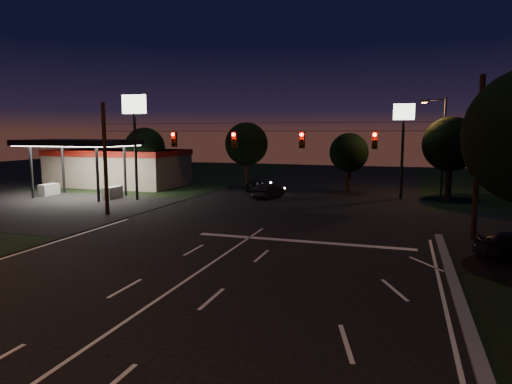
% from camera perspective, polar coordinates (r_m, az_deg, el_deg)
% --- Properties ---
extents(ground, '(140.00, 140.00, 0.00)m').
position_cam_1_polar(ground, '(16.00, -14.64, -14.50)').
color(ground, black).
rests_on(ground, ground).
extents(cross_street_left, '(20.00, 16.00, 0.02)m').
position_cam_1_polar(cross_street_left, '(40.45, -26.44, -1.73)').
color(cross_street_left, black).
rests_on(cross_street_left, ground).
extents(stop_bar, '(12.00, 0.50, 0.01)m').
position_cam_1_polar(stop_bar, '(25.18, 5.70, -6.14)').
color(stop_bar, silver).
rests_on(stop_bar, ground).
extents(utility_pole_right, '(0.30, 0.30, 9.00)m').
position_cam_1_polar(utility_pole_right, '(28.33, 25.47, -5.33)').
color(utility_pole_right, black).
rests_on(utility_pole_right, ground).
extents(utility_pole_left, '(0.28, 0.28, 8.00)m').
position_cam_1_polar(utility_pole_left, '(34.55, -18.06, -2.76)').
color(utility_pole_left, black).
rests_on(utility_pole_left, ground).
extents(signal_span, '(24.00, 0.40, 1.56)m').
position_cam_1_polar(signal_span, '(28.59, 1.42, 6.64)').
color(signal_span, black).
rests_on(signal_span, ground).
extents(gas_station, '(14.20, 16.10, 5.25)m').
position_cam_1_polar(gas_station, '(52.41, -17.04, 3.28)').
color(gas_station, gray).
rests_on(gas_station, ground).
extents(pole_sign_left_near, '(2.20, 0.30, 9.10)m').
position_cam_1_polar(pole_sign_left_near, '(40.95, -14.95, 8.71)').
color(pole_sign_left_near, black).
rests_on(pole_sign_left_near, ground).
extents(pole_sign_right, '(1.80, 0.30, 8.40)m').
position_cam_1_polar(pole_sign_right, '(42.43, 17.94, 7.55)').
color(pole_sign_right, black).
rests_on(pole_sign_right, ground).
extents(street_light_right_far, '(2.20, 0.35, 9.00)m').
position_cam_1_polar(street_light_right_far, '(44.54, 22.08, 6.06)').
color(street_light_right_far, black).
rests_on(street_light_right_far, ground).
extents(tree_far_a, '(4.20, 4.20, 6.42)m').
position_cam_1_polar(tree_far_a, '(49.96, -13.63, 5.36)').
color(tree_far_a, black).
rests_on(tree_far_a, ground).
extents(tree_far_b, '(4.60, 4.60, 6.98)m').
position_cam_1_polar(tree_far_b, '(49.29, -1.14, 5.96)').
color(tree_far_b, black).
rests_on(tree_far_b, ground).
extents(tree_far_c, '(3.80, 3.80, 5.86)m').
position_cam_1_polar(tree_far_c, '(45.87, 11.58, 4.80)').
color(tree_far_c, black).
rests_on(tree_far_c, ground).
extents(tree_far_d, '(4.80, 4.80, 7.30)m').
position_cam_1_polar(tree_far_d, '(43.75, 23.16, 5.45)').
color(tree_far_d, black).
rests_on(tree_far_d, ground).
extents(car_oncoming_a, '(1.79, 3.73, 1.23)m').
position_cam_1_polar(car_oncoming_a, '(45.98, 0.24, 0.85)').
color(car_oncoming_a, black).
rests_on(car_oncoming_a, ground).
extents(car_oncoming_b, '(2.14, 4.17, 1.31)m').
position_cam_1_polar(car_oncoming_b, '(41.37, 1.61, 0.16)').
color(car_oncoming_b, black).
rests_on(car_oncoming_b, ground).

